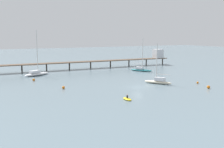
# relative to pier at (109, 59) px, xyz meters

# --- Properties ---
(ground_plane) EXTENTS (400.00, 400.00, 0.00)m
(ground_plane) POSITION_rel_pier_xyz_m (-12.15, -40.28, -3.38)
(ground_plane) COLOR slate
(pier) EXTENTS (79.79, 6.35, 6.75)m
(pier) POSITION_rel_pier_xyz_m (0.00, 0.00, 0.00)
(pier) COLOR brown
(pier) RESTS_ON ground_plane
(sailboat_cream) EXTENTS (5.53, 7.57, 10.91)m
(sailboat_cream) POSITION_rel_pier_xyz_m (-4.71, -38.89, -2.60)
(sailboat_cream) COLOR beige
(sailboat_cream) RESTS_ON ground_plane
(sailboat_teal) EXTENTS (6.23, 8.53, 12.00)m
(sailboat_teal) POSITION_rel_pier_xyz_m (5.27, -15.56, -2.67)
(sailboat_teal) COLOR #1E727A
(sailboat_teal) RESTS_ON ground_plane
(sailboat_white) EXTENTS (9.35, 5.95, 14.59)m
(sailboat_white) POSITION_rel_pier_xyz_m (-30.82, -8.82, -2.54)
(sailboat_white) COLOR white
(sailboat_white) RESTS_ON ground_plane
(dinghy_yellow) EXTENTS (1.50, 2.92, 1.14)m
(dinghy_yellow) POSITION_rel_pier_xyz_m (-21.49, -50.59, -3.17)
(dinghy_yellow) COLOR yellow
(dinghy_yellow) RESTS_ON ground_plane
(mooring_buoy_far) EXTENTS (0.81, 0.81, 0.81)m
(mooring_buoy_far) POSITION_rel_pier_xyz_m (2.17, -50.13, -2.98)
(mooring_buoy_far) COLOR orange
(mooring_buoy_far) RESTS_ON ground_plane
(mooring_buoy_mid) EXTENTS (0.72, 0.72, 0.72)m
(mooring_buoy_mid) POSITION_rel_pier_xyz_m (-33.80, -18.84, -3.02)
(mooring_buoy_mid) COLOR orange
(mooring_buoy_mid) RESTS_ON ground_plane
(mooring_buoy_inner) EXTENTS (0.72, 0.72, 0.72)m
(mooring_buoy_inner) POSITION_rel_pier_xyz_m (-29.71, -33.78, -3.02)
(mooring_buoy_inner) COLOR orange
(mooring_buoy_inner) RESTS_ON ground_plane
(mooring_buoy_outer) EXTENTS (0.57, 0.57, 0.57)m
(mooring_buoy_outer) POSITION_rel_pier_xyz_m (4.90, -43.80, -3.10)
(mooring_buoy_outer) COLOR orange
(mooring_buoy_outer) RESTS_ON ground_plane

